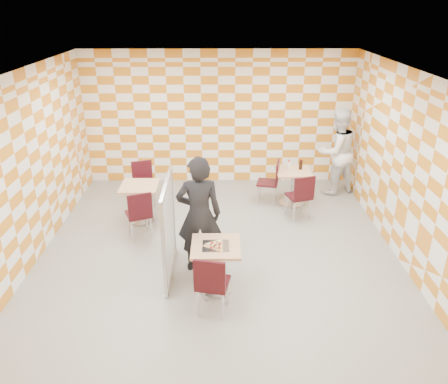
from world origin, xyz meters
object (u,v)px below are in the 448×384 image
main_table (216,260)px  chair_main_front (211,281)px  man_dark (199,215)px  empty_table (140,197)px  chair_second_front (301,194)px  chair_second_side (272,179)px  chair_empty_near (139,211)px  soda_bottle (301,165)px  second_table (293,181)px  sport_bottle (289,165)px  chair_empty_far (143,180)px  partition (169,229)px  man_white (336,152)px

main_table → chair_main_front: 0.58m
main_table → man_dark: 0.77m
empty_table → chair_second_front: bearing=0.7°
chair_main_front → chair_second_side: (1.20, 3.58, 0.00)m
chair_empty_near → soda_bottle: (3.08, 1.50, 0.31)m
main_table → second_table: 3.33m
empty_table → sport_bottle: sport_bottle is taller
chair_empty_far → soda_bottle: 3.26m
second_table → chair_second_side: 0.43m
partition → sport_bottle: bearing=49.9°
chair_second_side → chair_main_front: bearing=-108.6°
chair_second_side → man_dark: (-1.40, -2.42, 0.40)m
man_dark → chair_main_front: bearing=96.2°
main_table → partition: bearing=149.1°
partition → chair_second_front: bearing=37.9°
second_table → chair_second_side: bearing=172.1°
chair_empty_far → chair_second_side: bearing=0.7°
chair_second_front → soda_bottle: bearing=82.7°
empty_table → soda_bottle: size_ratio=3.26×
second_table → chair_main_front: size_ratio=0.81×
chair_main_front → partition: partition is taller
chair_main_front → chair_second_side: 3.77m
chair_main_front → chair_empty_near: bearing=122.0°
empty_table → chair_empty_far: size_ratio=0.81×
second_table → soda_bottle: size_ratio=3.26×
man_dark → man_white: man_dark is taller
empty_table → chair_second_side: size_ratio=0.81×
chair_empty_far → sport_bottle: 3.01m
main_table → chair_second_front: (1.62, 2.24, 0.04)m
sport_bottle → soda_bottle: 0.24m
second_table → soda_bottle: soda_bottle is taller
main_table → chair_empty_far: bearing=117.2°
chair_second_front → man_dark: man_dark is taller
chair_second_front → chair_main_front: bearing=-120.7°
man_dark → sport_bottle: 3.01m
chair_main_front → chair_second_front: bearing=59.3°
second_table → chair_empty_far: chair_empty_far is taller
chair_second_front → chair_empty_near: same height
chair_main_front → man_white: (2.63, 4.12, 0.40)m
chair_empty_near → man_dark: (1.10, -0.93, 0.40)m
chair_second_side → partition: bearing=-125.9°
empty_table → chair_main_front: (1.40, -2.79, 0.04)m
chair_second_front → chair_empty_far: same height
empty_table → chair_main_front: size_ratio=0.81×
man_white → main_table: bearing=31.7°
chair_empty_far → partition: bearing=-72.4°
empty_table → sport_bottle: 3.07m
chair_second_front → sport_bottle: sport_bottle is taller
partition → sport_bottle: partition is taller
empty_table → man_white: (4.04, 1.33, 0.44)m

